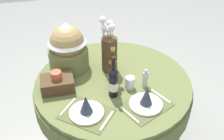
{
  "coord_description": "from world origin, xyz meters",
  "views": [
    {
      "loc": [
        -0.39,
        -1.62,
        2.05
      ],
      "look_at": [
        0.0,
        0.03,
        0.83
      ],
      "focal_mm": 42.1,
      "sensor_mm": 36.0,
      "label": 1
    }
  ],
  "objects_px": {
    "tumbler_near_left": "(130,83)",
    "pepper_mill": "(145,79)",
    "wine_bottle_centre": "(113,72)",
    "place_setting_left": "(86,109)",
    "woven_basket_side_left": "(57,83)",
    "wine_bottle_left": "(113,82)",
    "dining_table": "(113,93)",
    "place_setting_right": "(146,100)",
    "flower_vase": "(109,51)",
    "gift_tub_back_left": "(67,45)"
  },
  "relations": [
    {
      "from": "wine_bottle_left",
      "to": "gift_tub_back_left",
      "type": "distance_m",
      "value": 0.53
    },
    {
      "from": "gift_tub_back_left",
      "to": "pepper_mill",
      "type": "bearing_deg",
      "value": -36.48
    },
    {
      "from": "dining_table",
      "to": "wine_bottle_centre",
      "type": "relative_size",
      "value": 3.74
    },
    {
      "from": "place_setting_right",
      "to": "tumbler_near_left",
      "type": "bearing_deg",
      "value": 103.89
    },
    {
      "from": "flower_vase",
      "to": "dining_table",
      "type": "bearing_deg",
      "value": -92.41
    },
    {
      "from": "dining_table",
      "to": "gift_tub_back_left",
      "type": "relative_size",
      "value": 3.01
    },
    {
      "from": "wine_bottle_centre",
      "to": "place_setting_right",
      "type": "bearing_deg",
      "value": -57.73
    },
    {
      "from": "pepper_mill",
      "to": "tumbler_near_left",
      "type": "bearing_deg",
      "value": 174.34
    },
    {
      "from": "pepper_mill",
      "to": "woven_basket_side_left",
      "type": "height_order",
      "value": "same"
    },
    {
      "from": "place_setting_left",
      "to": "tumbler_near_left",
      "type": "xyz_separation_m",
      "value": [
        0.37,
        0.21,
        0.0
      ]
    },
    {
      "from": "flower_vase",
      "to": "place_setting_right",
      "type": "bearing_deg",
      "value": -72.87
    },
    {
      "from": "wine_bottle_centre",
      "to": "pepper_mill",
      "type": "distance_m",
      "value": 0.25
    },
    {
      "from": "tumbler_near_left",
      "to": "pepper_mill",
      "type": "relative_size",
      "value": 0.6
    },
    {
      "from": "wine_bottle_centre",
      "to": "place_setting_left",
      "type": "bearing_deg",
      "value": -133.33
    },
    {
      "from": "wine_bottle_left",
      "to": "wine_bottle_centre",
      "type": "height_order",
      "value": "wine_bottle_centre"
    },
    {
      "from": "wine_bottle_left",
      "to": "woven_basket_side_left",
      "type": "distance_m",
      "value": 0.44
    },
    {
      "from": "wine_bottle_centre",
      "to": "woven_basket_side_left",
      "type": "relative_size",
      "value": 1.38
    },
    {
      "from": "place_setting_left",
      "to": "tumbler_near_left",
      "type": "height_order",
      "value": "place_setting_left"
    },
    {
      "from": "place_setting_right",
      "to": "wine_bottle_left",
      "type": "distance_m",
      "value": 0.27
    },
    {
      "from": "pepper_mill",
      "to": "flower_vase",
      "type": "bearing_deg",
      "value": 126.81
    },
    {
      "from": "tumbler_near_left",
      "to": "gift_tub_back_left",
      "type": "relative_size",
      "value": 0.23
    },
    {
      "from": "wine_bottle_left",
      "to": "wine_bottle_centre",
      "type": "xyz_separation_m",
      "value": [
        0.02,
        0.11,
        0.0
      ]
    },
    {
      "from": "place_setting_right",
      "to": "wine_bottle_left",
      "type": "bearing_deg",
      "value": 140.63
    },
    {
      "from": "wine_bottle_left",
      "to": "pepper_mill",
      "type": "xyz_separation_m",
      "value": [
        0.26,
        0.04,
        -0.05
      ]
    },
    {
      "from": "place_setting_right",
      "to": "woven_basket_side_left",
      "type": "bearing_deg",
      "value": 150.87
    },
    {
      "from": "dining_table",
      "to": "wine_bottle_left",
      "type": "relative_size",
      "value": 3.77
    },
    {
      "from": "place_setting_right",
      "to": "woven_basket_side_left",
      "type": "distance_m",
      "value": 0.68
    },
    {
      "from": "flower_vase",
      "to": "wine_bottle_centre",
      "type": "bearing_deg",
      "value": -95.65
    },
    {
      "from": "place_setting_right",
      "to": "gift_tub_back_left",
      "type": "bearing_deg",
      "value": 128.17
    },
    {
      "from": "place_setting_left",
      "to": "gift_tub_back_left",
      "type": "bearing_deg",
      "value": 95.19
    },
    {
      "from": "place_setting_left",
      "to": "woven_basket_side_left",
      "type": "xyz_separation_m",
      "value": [
        -0.17,
        0.32,
        0.01
      ]
    },
    {
      "from": "flower_vase",
      "to": "woven_basket_side_left",
      "type": "xyz_separation_m",
      "value": [
        -0.44,
        -0.17,
        -0.12
      ]
    },
    {
      "from": "place_setting_left",
      "to": "gift_tub_back_left",
      "type": "relative_size",
      "value": 1.01
    },
    {
      "from": "place_setting_right",
      "to": "flower_vase",
      "type": "xyz_separation_m",
      "value": [
        -0.15,
        0.5,
        0.13
      ]
    },
    {
      "from": "wine_bottle_centre",
      "to": "tumbler_near_left",
      "type": "height_order",
      "value": "wine_bottle_centre"
    },
    {
      "from": "dining_table",
      "to": "wine_bottle_centre",
      "type": "height_order",
      "value": "wine_bottle_centre"
    },
    {
      "from": "flower_vase",
      "to": "pepper_mill",
      "type": "distance_m",
      "value": 0.38
    },
    {
      "from": "place_setting_left",
      "to": "woven_basket_side_left",
      "type": "distance_m",
      "value": 0.36
    },
    {
      "from": "dining_table",
      "to": "tumbler_near_left",
      "type": "relative_size",
      "value": 13.13
    },
    {
      "from": "place_setting_left",
      "to": "gift_tub_back_left",
      "type": "height_order",
      "value": "gift_tub_back_left"
    },
    {
      "from": "place_setting_left",
      "to": "woven_basket_side_left",
      "type": "bearing_deg",
      "value": 118.43
    },
    {
      "from": "dining_table",
      "to": "pepper_mill",
      "type": "height_order",
      "value": "pepper_mill"
    },
    {
      "from": "tumbler_near_left",
      "to": "woven_basket_side_left",
      "type": "bearing_deg",
      "value": 168.19
    },
    {
      "from": "flower_vase",
      "to": "pepper_mill",
      "type": "xyz_separation_m",
      "value": [
        0.22,
        -0.29,
        -0.11
      ]
    },
    {
      "from": "place_setting_right",
      "to": "wine_bottle_left",
      "type": "height_order",
      "value": "wine_bottle_left"
    },
    {
      "from": "wine_bottle_centre",
      "to": "woven_basket_side_left",
      "type": "height_order",
      "value": "wine_bottle_centre"
    },
    {
      "from": "place_setting_left",
      "to": "flower_vase",
      "type": "xyz_separation_m",
      "value": [
        0.27,
        0.48,
        0.13
      ]
    },
    {
      "from": "dining_table",
      "to": "woven_basket_side_left",
      "type": "relative_size",
      "value": 5.18
    },
    {
      "from": "place_setting_right",
      "to": "flower_vase",
      "type": "relative_size",
      "value": 0.89
    },
    {
      "from": "wine_bottle_left",
      "to": "place_setting_right",
      "type": "bearing_deg",
      "value": -39.37
    }
  ]
}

